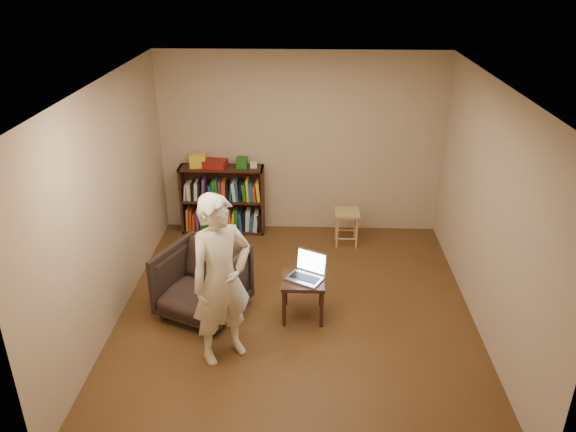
{
  "coord_description": "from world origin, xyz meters",
  "views": [
    {
      "loc": [
        0.12,
        -5.36,
        3.72
      ],
      "look_at": [
        -0.1,
        0.35,
        1.06
      ],
      "focal_mm": 35.0,
      "sensor_mm": 36.0,
      "label": 1
    }
  ],
  "objects_px": {
    "laptop": "(307,272)",
    "person": "(221,280)",
    "armchair": "(202,283)",
    "bookshelf": "(223,203)",
    "stool": "(347,218)",
    "side_table": "(303,285)"
  },
  "relations": [
    {
      "from": "stool",
      "to": "laptop",
      "type": "bearing_deg",
      "value": -107.2
    },
    {
      "from": "bookshelf",
      "to": "person",
      "type": "height_order",
      "value": "person"
    },
    {
      "from": "bookshelf",
      "to": "armchair",
      "type": "height_order",
      "value": "bookshelf"
    },
    {
      "from": "stool",
      "to": "armchair",
      "type": "relative_size",
      "value": 0.57
    },
    {
      "from": "side_table",
      "to": "bookshelf",
      "type": "bearing_deg",
      "value": 119.36
    },
    {
      "from": "armchair",
      "to": "person",
      "type": "relative_size",
      "value": 0.49
    },
    {
      "from": "side_table",
      "to": "laptop",
      "type": "xyz_separation_m",
      "value": [
        0.04,
        0.03,
        0.14
      ]
    },
    {
      "from": "laptop",
      "to": "person",
      "type": "height_order",
      "value": "person"
    },
    {
      "from": "stool",
      "to": "person",
      "type": "bearing_deg",
      "value": -118.69
    },
    {
      "from": "armchair",
      "to": "side_table",
      "type": "bearing_deg",
      "value": 22.88
    },
    {
      "from": "bookshelf",
      "to": "stool",
      "type": "bearing_deg",
      "value": -11.12
    },
    {
      "from": "stool",
      "to": "person",
      "type": "distance_m",
      "value": 2.89
    },
    {
      "from": "side_table",
      "to": "armchair",
      "type": "bearing_deg",
      "value": 179.26
    },
    {
      "from": "bookshelf",
      "to": "armchair",
      "type": "relative_size",
      "value": 1.38
    },
    {
      "from": "side_table",
      "to": "laptop",
      "type": "bearing_deg",
      "value": 38.94
    },
    {
      "from": "stool",
      "to": "armchair",
      "type": "distance_m",
      "value": 2.47
    },
    {
      "from": "bookshelf",
      "to": "person",
      "type": "xyz_separation_m",
      "value": [
        0.42,
        -2.85,
        0.44
      ]
    },
    {
      "from": "bookshelf",
      "to": "person",
      "type": "bearing_deg",
      "value": -81.68
    },
    {
      "from": "bookshelf",
      "to": "side_table",
      "type": "height_order",
      "value": "bookshelf"
    },
    {
      "from": "bookshelf",
      "to": "person",
      "type": "relative_size",
      "value": 0.68
    },
    {
      "from": "armchair",
      "to": "laptop",
      "type": "height_order",
      "value": "armchair"
    },
    {
      "from": "person",
      "to": "stool",
      "type": "bearing_deg",
      "value": 24.16
    }
  ]
}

